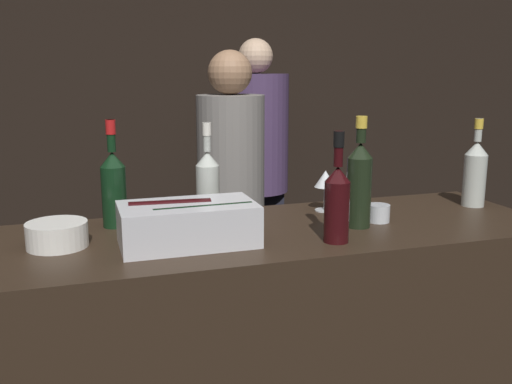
% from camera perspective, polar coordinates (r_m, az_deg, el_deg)
% --- Properties ---
extents(wall_back_chalkboard, '(6.40, 0.06, 2.80)m').
position_cam_1_polar(wall_back_chalkboard, '(4.02, -10.06, 9.96)').
color(wall_back_chalkboard, black).
rests_on(wall_back_chalkboard, ground_plane).
extents(bar_counter, '(1.98, 0.63, 1.03)m').
position_cam_1_polar(bar_counter, '(2.04, 0.28, -17.91)').
color(bar_counter, '#2D2116').
rests_on(bar_counter, ground_plane).
extents(ice_bin_with_bottles, '(0.40, 0.22, 0.13)m').
position_cam_1_polar(ice_bin_with_bottles, '(1.69, -6.86, -3.02)').
color(ice_bin_with_bottles, silver).
rests_on(ice_bin_with_bottles, bar_counter).
extents(bowl_white, '(0.18, 0.18, 0.07)m').
position_cam_1_polar(bowl_white, '(1.76, -19.28, -3.97)').
color(bowl_white, silver).
rests_on(bowl_white, bar_counter).
extents(wine_glass, '(0.08, 0.08, 0.15)m').
position_cam_1_polar(wine_glass, '(2.08, 6.95, 1.14)').
color(wine_glass, silver).
rests_on(wine_glass, bar_counter).
extents(candle_votive, '(0.08, 0.08, 0.06)m').
position_cam_1_polar(candle_votive, '(1.98, 12.15, -2.07)').
color(candle_votive, silver).
rests_on(candle_votive, bar_counter).
extents(champagne_bottle, '(0.08, 0.08, 0.36)m').
position_cam_1_polar(champagne_bottle, '(1.88, 10.29, 1.06)').
color(champagne_bottle, black).
rests_on(champagne_bottle, bar_counter).
extents(red_wine_bottle_burgundy, '(0.08, 0.08, 0.35)m').
position_cam_1_polar(red_wine_bottle_burgundy, '(1.91, -14.05, 0.62)').
color(red_wine_bottle_burgundy, black).
rests_on(red_wine_bottle_burgundy, bar_counter).
extents(white_wine_bottle, '(0.08, 0.08, 0.34)m').
position_cam_1_polar(white_wine_bottle, '(1.92, -4.84, 0.82)').
color(white_wine_bottle, '#B2B7AD').
rests_on(white_wine_bottle, bar_counter).
extents(rose_wine_bottle, '(0.08, 0.08, 0.33)m').
position_cam_1_polar(rose_wine_bottle, '(2.30, 21.06, 1.93)').
color(rose_wine_bottle, '#B2B7AD').
rests_on(rose_wine_bottle, bar_counter).
extents(red_wine_bottle_black_foil, '(0.08, 0.08, 0.33)m').
position_cam_1_polar(red_wine_bottle_black_foil, '(1.71, 8.11, -0.74)').
color(red_wine_bottle_black_foil, black).
rests_on(red_wine_bottle_black_foil, bar_counter).
extents(person_in_hoodie, '(0.41, 0.41, 1.73)m').
position_cam_1_polar(person_in_hoodie, '(3.58, -0.04, 2.71)').
color(person_in_hoodie, black).
rests_on(person_in_hoodie, ground_plane).
extents(person_blond_tee, '(0.33, 0.33, 1.63)m').
position_cam_1_polar(person_blond_tee, '(2.82, -2.50, -0.70)').
color(person_blond_tee, black).
rests_on(person_blond_tee, ground_plane).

